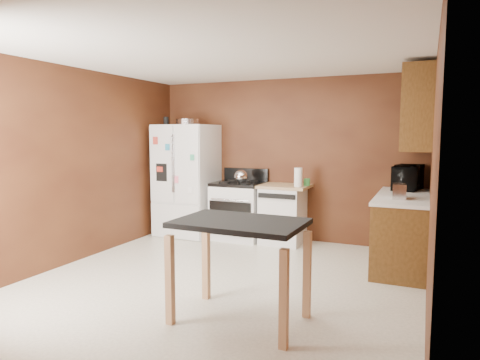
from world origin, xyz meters
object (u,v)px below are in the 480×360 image
Objects in this scene: refrigerator at (187,180)px; island at (240,237)px; green_canister at (307,182)px; toaster at (399,191)px; microwave at (408,178)px; gas_range at (239,210)px; pen_cup at (166,121)px; paper_towel at (298,177)px; roasting_pan at (188,122)px; kettle at (241,177)px; dishwasher at (283,214)px.

island is at bearing -51.43° from refrigerator.
green_canister is 1.61m from toaster.
gas_range is at bearing 104.75° from microwave.
pen_cup is 0.12× the size of gas_range.
gas_range is at bearing 174.37° from paper_towel.
roasting_pan is 0.21× the size of refrigerator.
refrigerator is at bearing 176.15° from kettle.
refrigerator is at bearing -176.19° from gas_range.
toaster is 0.13× the size of refrigerator.
island is at bearing 168.66° from microwave.
microwave is (1.40, 0.02, 0.11)m from green_canister.
green_canister is 1.98m from refrigerator.
roasting_pan is 0.67× the size of microwave.
microwave is (1.48, 0.20, 0.03)m from paper_towel.
kettle is at bearing 159.86° from toaster.
roasting_pan is 2.03m from paper_towel.
green_canister is at bearing 93.14° from island.
roasting_pan is 2.90× the size of pen_cup.
pen_cup reaches higher than island.
dishwasher is (0.72, 0.02, -0.01)m from gas_range.
gas_range is 0.72m from dishwasher.
gas_range reaches higher than green_canister.
paper_towel is at bearing -113.71° from green_canister.
refrigerator is (-3.37, -0.17, -0.15)m from microwave.
island is (-1.19, -1.93, -0.23)m from toaster.
paper_towel is (1.85, -0.02, -0.82)m from roasting_pan.
refrigerator reaches higher than gas_range.
roasting_pan is at bearing 128.13° from island.
refrigerator reaches higher than green_canister.
gas_range is (0.87, 0.07, -1.38)m from roasting_pan.
pen_cup reaches higher than green_canister.
toaster is 2.59m from gas_range.
toaster is at bearing -12.51° from roasting_pan.
microwave is at bearing 66.36° from island.
green_canister is (2.30, 0.24, -0.92)m from pen_cup.
dishwasher is (0.63, 0.15, -0.55)m from kettle.
gas_range reaches higher than dishwasher.
microwave is at bearing 5.62° from kettle.
green_canister is at bearing 4.59° from gas_range.
roasting_pan is at bearing 176.69° from kettle.
paper_towel reaches higher than green_canister.
paper_towel is 1.59m from toaster.
paper_towel reaches higher than kettle.
roasting_pan reaches higher than island.
dishwasher is at bearing 3.49° from roasting_pan.
roasting_pan is 1.78× the size of kettle.
green_canister is at bearing 5.87° from pen_cup.
refrigerator reaches higher than island.
dishwasher is at bearing 13.63° from kettle.
kettle is 1.01m from refrigerator.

